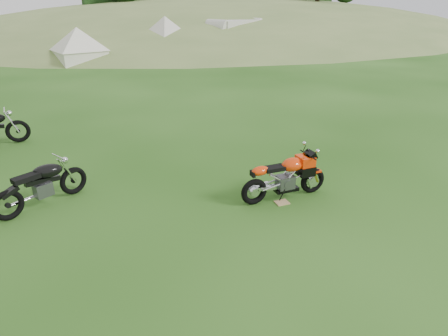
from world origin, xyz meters
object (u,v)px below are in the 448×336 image
vintage_moto_c (41,184)px  caravan (235,35)px  plywood_board (282,202)px  tent_left (79,44)px  tent_right (166,36)px  sport_motorcycle (285,174)px

vintage_moto_c → caravan: (16.17, 18.57, 0.69)m
plywood_board → caravan: bearing=59.6°
vintage_moto_c → tent_left: bearing=55.9°
plywood_board → tent_left: size_ratio=0.10×
plywood_board → tent_left: (0.50, 20.27, 1.15)m
tent_left → caravan: size_ratio=0.54×
vintage_moto_c → tent_right: size_ratio=0.58×
caravan → plywood_board: bearing=-137.1°
plywood_board → tent_right: size_ratio=0.08×
tent_left → tent_right: tent_right is taller
sport_motorcycle → tent_left: tent_left is taller
sport_motorcycle → vintage_moto_c: bearing=162.1°
sport_motorcycle → tent_right: tent_right is taller
sport_motorcycle → caravan: size_ratio=0.35×
plywood_board → caravan: caravan is taller
tent_left → caravan: bearing=-3.3°
vintage_moto_c → tent_right: bearing=40.5°
tent_right → caravan: bearing=-22.9°
sport_motorcycle → plywood_board: 0.56m
tent_left → tent_right: (6.14, 0.93, 0.15)m
tent_left → vintage_moto_c: bearing=-109.9°
caravan → sport_motorcycle: bearing=-136.9°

